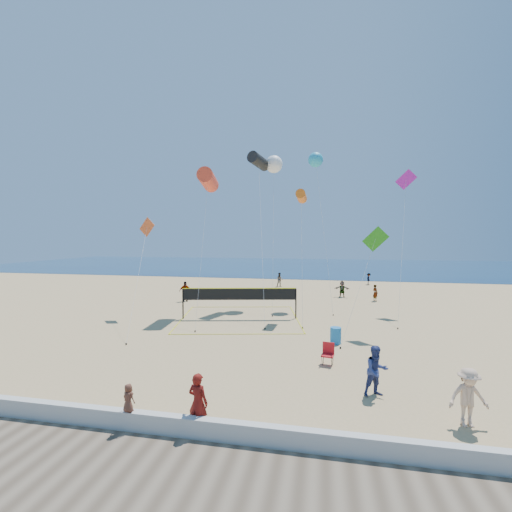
% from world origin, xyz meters
% --- Properties ---
extents(ground, '(120.00, 120.00, 0.00)m').
position_xyz_m(ground, '(0.00, 0.00, 0.00)').
color(ground, tan).
rests_on(ground, ground).
extents(ocean, '(140.00, 50.00, 0.03)m').
position_xyz_m(ocean, '(0.00, 62.00, 0.01)').
color(ocean, navy).
rests_on(ocean, ground).
extents(seawall, '(32.00, 0.30, 0.60)m').
position_xyz_m(seawall, '(0.00, -3.00, 0.30)').
color(seawall, beige).
rests_on(seawall, ground).
extents(boardwalk, '(32.00, 3.60, 0.03)m').
position_xyz_m(boardwalk, '(0.00, -5.00, 0.01)').
color(boardwalk, '#6E5F4B').
rests_on(boardwalk, ground).
extents(woman, '(0.76, 0.59, 1.85)m').
position_xyz_m(woman, '(-0.42, -2.70, 0.92)').
color(woman, maroon).
rests_on(woman, ground).
extents(toddler, '(0.48, 0.38, 0.88)m').
position_xyz_m(toddler, '(-2.58, -3.06, 1.04)').
color(toddler, brown).
rests_on(toddler, seawall).
extents(bystander_a, '(1.15, 1.03, 1.93)m').
position_xyz_m(bystander_a, '(5.37, 0.91, 0.96)').
color(bystander_a, navy).
rests_on(bystander_a, ground).
extents(bystander_b, '(1.29, 0.85, 1.88)m').
position_xyz_m(bystander_b, '(7.93, -0.74, 0.94)').
color(bystander_b, '#D1AA8B').
rests_on(bystander_b, ground).
extents(far_person_0, '(1.21, 0.91, 1.90)m').
position_xyz_m(far_person_0, '(-9.53, 17.87, 0.95)').
color(far_person_0, gray).
rests_on(far_person_0, ground).
extents(far_person_1, '(1.57, 0.67, 1.64)m').
position_xyz_m(far_person_1, '(5.26, 23.19, 0.82)').
color(far_person_1, gray).
rests_on(far_person_1, ground).
extents(far_person_2, '(0.64, 0.69, 1.58)m').
position_xyz_m(far_person_2, '(8.25, 21.47, 0.79)').
color(far_person_2, gray).
rests_on(far_person_2, ground).
extents(far_person_3, '(0.98, 0.84, 1.73)m').
position_xyz_m(far_person_3, '(-1.91, 29.40, 0.86)').
color(far_person_3, gray).
rests_on(far_person_3, ground).
extents(far_person_4, '(0.55, 0.96, 1.48)m').
position_xyz_m(far_person_4, '(9.17, 33.56, 0.74)').
color(far_person_4, gray).
rests_on(far_person_4, ground).
extents(camp_chair, '(0.64, 0.76, 1.15)m').
position_xyz_m(camp_chair, '(3.61, 3.87, 0.58)').
color(camp_chair, red).
rests_on(camp_chair, ground).
extents(trash_barrel, '(0.76, 0.76, 0.92)m').
position_xyz_m(trash_barrel, '(4.08, 7.26, 0.46)').
color(trash_barrel, '#1C72BA').
rests_on(trash_barrel, ground).
extents(volleyball_net, '(10.19, 10.07, 2.31)m').
position_xyz_m(volleyball_net, '(-2.76, 12.09, 1.57)').
color(volleyball_net, black).
rests_on(volleyball_net, ground).
extents(kite_0, '(1.91, 7.39, 11.46)m').
position_xyz_m(kite_0, '(-5.72, 13.73, 10.64)').
color(kite_0, '#ED4226').
rests_on(kite_0, ground).
extents(kite_1, '(2.94, 9.82, 13.58)m').
position_xyz_m(kite_1, '(-2.40, 17.88, 12.87)').
color(kite_1, black).
rests_on(kite_1, ground).
extents(kite_2, '(0.81, 4.61, 9.67)m').
position_xyz_m(kite_2, '(1.67, 13.83, 9.18)').
color(kite_2, orange).
rests_on(kite_2, ground).
extents(kite_3, '(3.46, 7.63, 7.65)m').
position_xyz_m(kite_3, '(-10.01, 11.63, 6.45)').
color(kite_3, '#D55727').
rests_on(kite_3, ground).
extents(kite_4, '(3.08, 3.93, 6.77)m').
position_xyz_m(kite_4, '(6.44, 9.83, 5.67)').
color(kite_4, '#278F1A').
rests_on(kite_4, ground).
extents(kite_5, '(2.76, 7.31, 11.78)m').
position_xyz_m(kite_5, '(9.99, 17.89, 10.27)').
color(kite_5, '#BF1DB1').
rests_on(kite_5, ground).
extents(kite_6, '(1.83, 6.84, 13.61)m').
position_xyz_m(kite_6, '(-1.20, 19.10, 12.81)').
color(kite_6, white).
rests_on(kite_6, ground).
extents(kite_7, '(2.35, 5.88, 13.84)m').
position_xyz_m(kite_7, '(2.57, 19.56, 13.15)').
color(kite_7, '#25A4D0').
rests_on(kite_7, ground).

